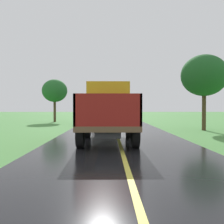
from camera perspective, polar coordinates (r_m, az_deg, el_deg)
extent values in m
cube|color=#2D2D30|center=(11.58, -0.86, -3.64)|extent=(0.90, 5.51, 0.24)
cube|color=brown|center=(11.57, -0.86, -2.66)|extent=(2.30, 5.80, 0.20)
cube|color=gold|center=(13.50, -0.83, 2.32)|extent=(2.10, 1.90, 1.90)
cube|color=black|center=(14.46, -0.82, 3.55)|extent=(1.78, 0.02, 0.76)
cube|color=maroon|center=(10.63, -6.88, 0.53)|extent=(0.08, 3.85, 1.10)
cube|color=maroon|center=(10.62, 5.11, 0.53)|extent=(0.08, 3.85, 1.10)
cube|color=maroon|center=(8.68, -0.94, 0.44)|extent=(2.30, 0.08, 1.10)
cube|color=maroon|center=(12.45, -0.85, 0.59)|extent=(2.30, 0.08, 1.10)
cylinder|color=black|center=(13.42, -5.33, -3.44)|extent=(0.28, 1.00, 1.00)
cylinder|color=black|center=(13.42, 3.66, -3.44)|extent=(0.28, 1.00, 1.00)
cylinder|color=black|center=(10.06, -6.91, -4.92)|extent=(0.28, 1.00, 1.00)
cylinder|color=black|center=(10.05, 5.12, -4.92)|extent=(0.28, 1.00, 1.00)
ellipsoid|color=#90BE34|center=(10.03, 1.74, -1.54)|extent=(0.56, 0.52, 0.37)
ellipsoid|color=#8AC428|center=(11.39, -2.22, -1.40)|extent=(0.57, 0.62, 0.37)
ellipsoid|color=#84BD2B|center=(10.03, -5.12, -1.54)|extent=(0.51, 0.50, 0.44)
ellipsoid|color=#90B824|center=(9.61, -3.90, -1.93)|extent=(0.51, 0.58, 0.45)
ellipsoid|color=#96B41F|center=(10.82, -4.44, -1.63)|extent=(0.59, 0.71, 0.37)
ellipsoid|color=#80C22B|center=(8.96, -2.84, -1.84)|extent=(0.42, 0.39, 0.39)
ellipsoid|color=#8BBF2A|center=(9.87, 2.67, -1.60)|extent=(0.54, 0.61, 0.43)
ellipsoid|color=#85C424|center=(9.72, -1.00, 1.98)|extent=(0.60, 0.63, 0.43)
ellipsoid|color=#93C524|center=(10.49, -3.72, 0.18)|extent=(0.44, 0.43, 0.50)
cube|color=#2D2D30|center=(25.11, -1.45, -1.17)|extent=(0.90, 5.51, 0.24)
cube|color=brown|center=(25.10, -1.45, -0.71)|extent=(2.30, 5.80, 0.20)
cube|color=#197A4C|center=(27.04, -1.39, 1.63)|extent=(2.10, 1.90, 1.90)
cube|color=black|center=(28.00, -1.37, 2.29)|extent=(1.79, 0.02, 0.76)
cube|color=#232328|center=(24.16, -4.12, 0.76)|extent=(0.08, 3.85, 1.10)
cube|color=#232328|center=(24.12, 1.15, 0.76)|extent=(0.08, 3.85, 1.10)
cube|color=#232328|center=(22.23, -1.56, 0.75)|extent=(2.30, 0.08, 1.10)
cube|color=#232328|center=(26.00, -1.42, 0.78)|extent=(2.30, 0.08, 1.10)
cylinder|color=black|center=(26.94, -3.63, -1.24)|extent=(0.28, 1.00, 1.00)
cylinder|color=black|center=(26.91, 0.84, -1.24)|extent=(0.28, 1.00, 1.00)
cylinder|color=black|center=(23.56, -4.06, -1.55)|extent=(0.28, 1.00, 1.00)
cylinder|color=black|center=(23.52, 1.05, -1.56)|extent=(0.28, 1.00, 1.00)
ellipsoid|color=#89B431|center=(23.52, -0.28, 0.70)|extent=(0.50, 0.53, 0.37)
ellipsoid|color=#8BB933|center=(24.20, -0.79, -0.12)|extent=(0.56, 0.72, 0.43)
ellipsoid|color=#8BB633|center=(24.11, -1.10, 0.71)|extent=(0.56, 0.54, 0.47)
ellipsoid|color=#97B128|center=(25.67, 0.55, -0.07)|extent=(0.45, 0.45, 0.37)
ellipsoid|color=#8FB32A|center=(25.28, -3.37, -0.13)|extent=(0.54, 0.69, 0.46)
ellipsoid|color=#98BB31|center=(23.20, -2.83, -0.24)|extent=(0.50, 0.46, 0.36)
ellipsoid|color=#8EB731|center=(25.49, -0.50, 0.73)|extent=(0.42, 0.47, 0.50)
cylinder|color=#4C3823|center=(19.59, 19.43, -0.01)|extent=(0.28, 0.28, 2.60)
ellipsoid|color=#1E5623|center=(19.72, 19.47, 7.55)|extent=(3.24, 3.24, 2.92)
cylinder|color=#4C3823|center=(30.18, -12.39, 0.15)|extent=(0.28, 0.28, 2.40)
ellipsoid|color=#236028|center=(30.24, -12.41, 4.57)|extent=(2.83, 2.83, 2.55)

